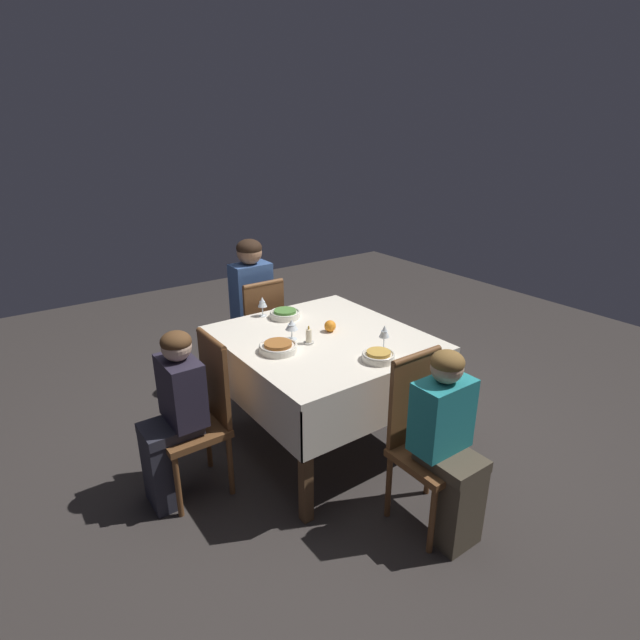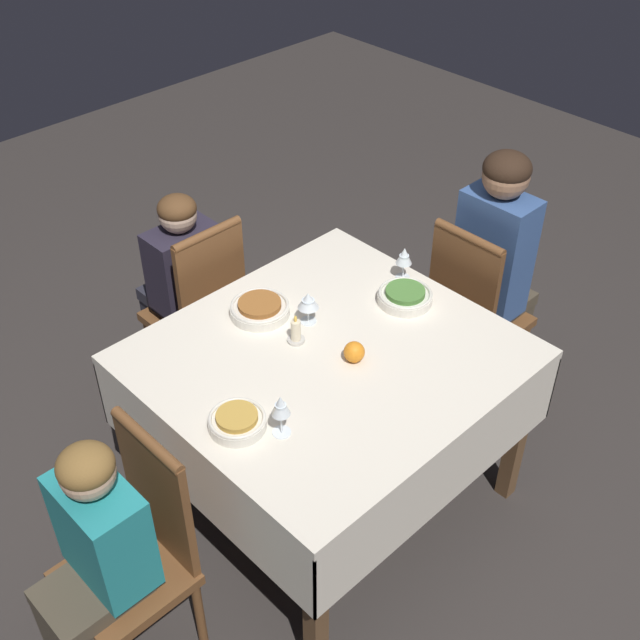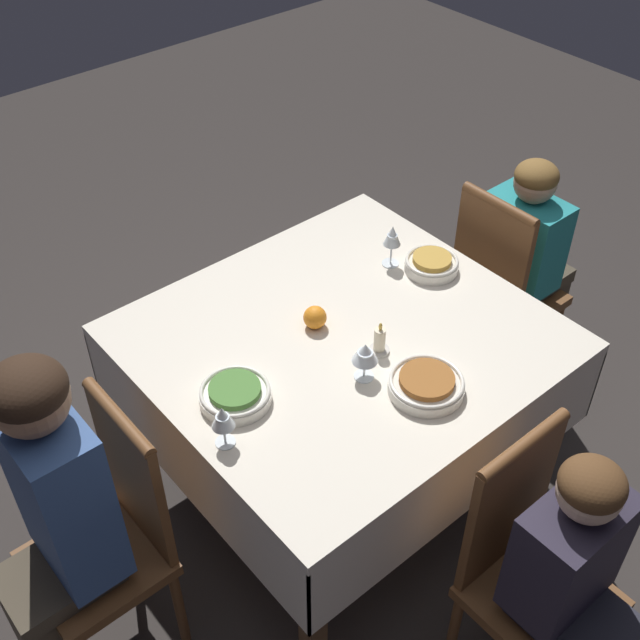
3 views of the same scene
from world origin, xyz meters
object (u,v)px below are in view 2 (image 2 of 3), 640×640
object	(u,v)px
bowl_north	(260,308)
wine_glass_west	(281,407)
wine_glass_north	(308,301)
bowl_west	(237,421)
person_child_teal	(93,567)
chair_west	(139,548)
chair_east	(472,311)
orange_fruit	(354,352)
chair_north	(202,308)
wine_glass_east	(404,257)
dining_table	(328,374)
candle_centerpiece	(296,333)
person_adult_denim	(498,263)
bowl_east	(405,296)
person_child_dark	(179,283)

from	to	relation	value
bowl_north	wine_glass_west	size ratio (longest dim) A/B	1.43
wine_glass_north	bowl_west	distance (m)	0.59
person_child_teal	bowl_north	xyz separation A→B (m)	(1.00, 0.37, 0.24)
bowl_north	person_child_teal	bearing A→B (deg)	-159.42
chair_west	chair_east	bearing A→B (deg)	90.61
chair_west	orange_fruit	xyz separation A→B (m)	(0.91, -0.06, 0.31)
chair_north	wine_glass_east	size ratio (longest dim) A/B	6.68
wine_glass_west	chair_west	bearing A→B (deg)	164.10
chair_east	wine_glass_east	world-z (taller)	chair_east
dining_table	orange_fruit	xyz separation A→B (m)	(0.04, -0.09, 0.14)
wine_glass_east	bowl_north	distance (m)	0.61
chair_east	wine_glass_north	distance (m)	0.89
dining_table	candle_centerpiece	size ratio (longest dim) A/B	10.54
person_adult_denim	orange_fruit	distance (m)	0.98
person_adult_denim	wine_glass_north	distance (m)	0.97
chair_west	dining_table	bearing A→B (deg)	92.16
bowl_east	orange_fruit	world-z (taller)	orange_fruit
person_adult_denim	person_child_teal	world-z (taller)	person_adult_denim
chair_north	person_adult_denim	distance (m)	1.30
chair_east	wine_glass_north	bearing A→B (deg)	76.09
bowl_west	orange_fruit	world-z (taller)	orange_fruit
person_adult_denim	bowl_north	size ratio (longest dim) A/B	5.40
bowl_east	candle_centerpiece	world-z (taller)	candle_centerpiece
candle_centerpiece	bowl_west	bearing A→B (deg)	-156.41
wine_glass_west	candle_centerpiece	size ratio (longest dim) A/B	1.36
wine_glass_west	wine_glass_north	bearing A→B (deg)	38.12
candle_centerpiece	wine_glass_west	bearing A→B (deg)	-138.40
chair_west	person_child_teal	distance (m)	0.17
bowl_east	person_child_dark	bearing A→B (deg)	111.97
chair_north	chair_west	xyz separation A→B (m)	(-0.90, -0.86, 0.00)
person_child_dark	bowl_west	bearing A→B (deg)	64.43
chair_north	candle_centerpiece	distance (m)	0.76
chair_north	orange_fruit	distance (m)	0.96
chair_east	chair_north	bearing A→B (deg)	44.72
chair_north	wine_glass_north	bearing A→B (deg)	93.49
bowl_east	wine_glass_west	bearing A→B (deg)	-166.98
person_child_dark	wine_glass_north	world-z (taller)	person_child_dark
chair_north	candle_centerpiece	bearing A→B (deg)	84.14
person_adult_denim	bowl_east	xyz separation A→B (m)	(-0.58, 0.03, 0.11)
bowl_north	bowl_west	bearing A→B (deg)	-137.63
person_child_teal	chair_north	bearing A→B (deg)	128.98
person_child_teal	wine_glass_east	xyz separation A→B (m)	(1.56, 0.16, 0.31)
person_adult_denim	bowl_north	world-z (taller)	person_adult_denim
chair_north	chair_east	bearing A→B (deg)	134.72
chair_east	bowl_west	world-z (taller)	chair_east
person_adult_denim	candle_centerpiece	bearing A→B (deg)	82.13
chair_north	candle_centerpiece	world-z (taller)	chair_north
dining_table	wine_glass_east	distance (m)	0.59
person_adult_denim	wine_glass_east	world-z (taller)	person_adult_denim
chair_west	wine_glass_east	world-z (taller)	chair_west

